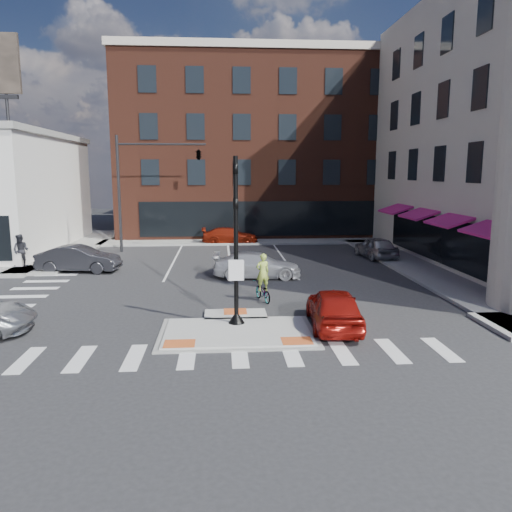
{
  "coord_description": "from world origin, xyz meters",
  "views": [
    {
      "loc": [
        -0.53,
        -17.11,
        5.57
      ],
      "look_at": [
        0.96,
        3.84,
        2.0
      ],
      "focal_mm": 35.0,
      "sensor_mm": 36.0,
      "label": 1
    }
  ],
  "objects": [
    {
      "name": "building_far_right",
      "position": [
        9.0,
        54.0,
        6.0
      ],
      "size": [
        12.0,
        12.0,
        12.0
      ],
      "primitive_type": "cube",
      "color": "brown",
      "rests_on": "ground"
    },
    {
      "name": "bg_car_red",
      "position": [
        0.16,
        21.5,
        0.63
      ],
      "size": [
        4.37,
        1.83,
        1.26
      ],
      "primitive_type": "imported",
      "rotation": [
        0.0,
        0.0,
        1.59
      ],
      "color": "maroon",
      "rests_on": "ground"
    },
    {
      "name": "signal_pole",
      "position": [
        0.0,
        0.4,
        2.36
      ],
      "size": [
        0.6,
        0.6,
        5.98
      ],
      "color": "black",
      "rests_on": "refuge_island"
    },
    {
      "name": "building_n",
      "position": [
        3.0,
        31.99,
        7.8
      ],
      "size": [
        24.4,
        18.4,
        15.5
      ],
      "color": "#4E2418",
      "rests_on": "ground"
    },
    {
      "name": "pedestrian_a",
      "position": [
        -12.0,
        12.0,
        1.09
      ],
      "size": [
        1.0,
        0.83,
        1.88
      ],
      "primitive_type": "imported",
      "rotation": [
        0.0,
        0.0,
        -0.14
      ],
      "color": "black",
      "rests_on": "sidewalk_nw"
    },
    {
      "name": "bg_car_silver",
      "position": [
        9.5,
        14.23,
        0.7
      ],
      "size": [
        2.09,
        4.28,
        1.41
      ],
      "primitive_type": "imported",
      "rotation": [
        0.0,
        0.0,
        3.25
      ],
      "color": "#ADAFB5",
      "rests_on": "ground"
    },
    {
      "name": "cyclist",
      "position": [
        1.25,
        3.9,
        0.7
      ],
      "size": [
        1.0,
        1.72,
        2.09
      ],
      "rotation": [
        0.0,
        0.0,
        3.42
      ],
      "color": "#3F3F44",
      "rests_on": "ground"
    },
    {
      "name": "sidewalk_n",
      "position": [
        3.0,
        22.0,
        0.07
      ],
      "size": [
        26.0,
        3.0,
        0.15
      ],
      "primitive_type": "cube",
      "color": "gray",
      "rests_on": "ground"
    },
    {
      "name": "white_pickup",
      "position": [
        1.35,
        8.74,
        0.67
      ],
      "size": [
        4.74,
        2.18,
        1.34
      ],
      "primitive_type": "imported",
      "rotation": [
        0.0,
        0.0,
        1.51
      ],
      "color": "silver",
      "rests_on": "ground"
    },
    {
      "name": "ground",
      "position": [
        0.0,
        0.0,
        0.0
      ],
      "size": [
        120.0,
        120.0,
        0.0
      ],
      "primitive_type": "plane",
      "color": "#28282B",
      "rests_on": "ground"
    },
    {
      "name": "red_sedan",
      "position": [
        3.5,
        0.0,
        0.73
      ],
      "size": [
        2.05,
        4.39,
        1.45
      ],
      "primitive_type": "imported",
      "rotation": [
        0.0,
        0.0,
        3.06
      ],
      "color": "#9A140E",
      "rests_on": "ground"
    },
    {
      "name": "mast_arm_signal",
      "position": [
        -3.47,
        18.0,
        6.21
      ],
      "size": [
        6.1,
        2.24,
        8.0
      ],
      "color": "black",
      "rests_on": "ground"
    },
    {
      "name": "bg_car_dark",
      "position": [
        -8.5,
        11.0,
        0.74
      ],
      "size": [
        4.66,
        2.08,
        1.49
      ],
      "primitive_type": "imported",
      "rotation": [
        0.0,
        0.0,
        1.46
      ],
      "color": "#26262B",
      "rests_on": "ground"
    },
    {
      "name": "sidewalk_e",
      "position": [
        10.8,
        10.0,
        0.07
      ],
      "size": [
        3.0,
        24.0,
        0.15
      ],
      "primitive_type": "cube",
      "color": "gray",
      "rests_on": "ground"
    },
    {
      "name": "building_far_left",
      "position": [
        -4.0,
        52.0,
        5.0
      ],
      "size": [
        10.0,
        12.0,
        10.0
      ],
      "primitive_type": "cube",
      "color": "slate",
      "rests_on": "ground"
    },
    {
      "name": "refuge_island",
      "position": [
        0.0,
        -0.26,
        0.05
      ],
      "size": [
        5.4,
        4.65,
        0.13
      ],
      "color": "gray",
      "rests_on": "ground"
    }
  ]
}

